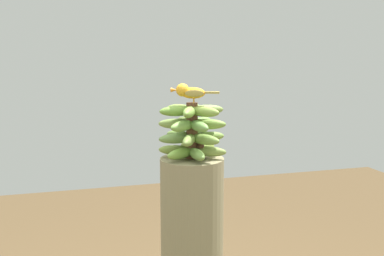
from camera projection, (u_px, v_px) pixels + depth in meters
name	position (u px, v px, depth m)	size (l,w,h in m)	color
banana_bunch	(192.00, 131.00, 1.79)	(0.28, 0.28, 0.23)	brown
perched_bird	(190.00, 92.00, 1.76)	(0.10, 0.19, 0.08)	#C68933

